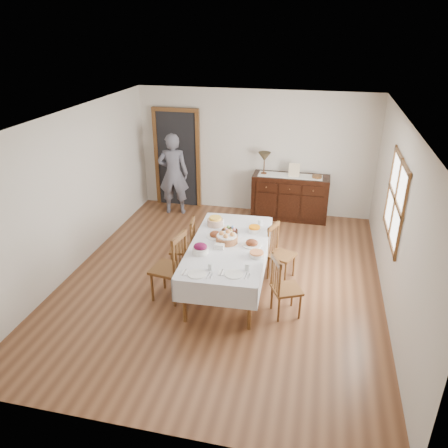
% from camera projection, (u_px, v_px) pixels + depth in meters
% --- Properties ---
extents(ground, '(6.00, 6.00, 0.00)m').
position_uv_depth(ground, '(223.00, 279.00, 7.11)').
color(ground, brown).
extents(room_shell, '(5.02, 6.02, 2.65)m').
position_uv_depth(room_shell, '(219.00, 175.00, 6.82)').
color(room_shell, silver).
rests_on(room_shell, ground).
extents(dining_table, '(1.23, 2.29, 0.77)m').
position_uv_depth(dining_table, '(229.00, 250.00, 6.61)').
color(dining_table, silver).
rests_on(dining_table, ground).
extents(chair_left_near, '(0.52, 0.52, 1.09)m').
position_uv_depth(chair_left_near, '(171.00, 266.00, 6.41)').
color(chair_left_near, brown).
rests_on(chair_left_near, ground).
extents(chair_left_far, '(0.45, 0.45, 0.94)m').
position_uv_depth(chair_left_far, '(185.00, 246.00, 7.16)').
color(chair_left_far, brown).
rests_on(chair_left_far, ground).
extents(chair_right_near, '(0.51, 0.51, 0.92)m').
position_uv_depth(chair_right_near, '(283.00, 286.00, 6.08)').
color(chair_right_near, brown).
rests_on(chair_right_near, ground).
extents(chair_right_far, '(0.49, 0.49, 0.91)m').
position_uv_depth(chair_right_far, '(279.00, 252.00, 7.01)').
color(chair_right_far, brown).
rests_on(chair_right_far, ground).
extents(sideboard, '(1.57, 0.57, 0.94)m').
position_uv_depth(sideboard, '(290.00, 197.00, 9.15)').
color(sideboard, black).
rests_on(sideboard, ground).
extents(person, '(0.64, 0.47, 1.87)m').
position_uv_depth(person, '(173.00, 171.00, 9.23)').
color(person, '#545460').
rests_on(person, ground).
extents(bread_basket, '(0.33, 0.33, 0.18)m').
position_uv_depth(bread_basket, '(227.00, 238.00, 6.60)').
color(bread_basket, '#975934').
rests_on(bread_basket, dining_table).
extents(egg_basket, '(0.26, 0.26, 0.11)m').
position_uv_depth(egg_basket, '(230.00, 231.00, 6.90)').
color(egg_basket, black).
rests_on(egg_basket, dining_table).
extents(ham_platter_a, '(0.28, 0.28, 0.11)m').
position_uv_depth(ham_platter_a, '(216.00, 235.00, 6.79)').
color(ham_platter_a, white).
rests_on(ham_platter_a, dining_table).
extents(ham_platter_b, '(0.30, 0.30, 0.11)m').
position_uv_depth(ham_platter_b, '(252.00, 243.00, 6.53)').
color(ham_platter_b, white).
rests_on(ham_platter_b, dining_table).
extents(beet_bowl, '(0.23, 0.23, 0.16)m').
position_uv_depth(beet_bowl, '(200.00, 249.00, 6.29)').
color(beet_bowl, white).
rests_on(beet_bowl, dining_table).
extents(carrot_bowl, '(0.21, 0.21, 0.10)m').
position_uv_depth(carrot_bowl, '(254.00, 229.00, 6.94)').
color(carrot_bowl, white).
rests_on(carrot_bowl, dining_table).
extents(pineapple_bowl, '(0.26, 0.26, 0.15)m').
position_uv_depth(pineapple_bowl, '(215.00, 222.00, 7.16)').
color(pineapple_bowl, tan).
rests_on(pineapple_bowl, dining_table).
extents(casserole_dish, '(0.22, 0.22, 0.08)m').
position_uv_depth(casserole_dish, '(257.00, 254.00, 6.22)').
color(casserole_dish, white).
rests_on(casserole_dish, dining_table).
extents(butter_dish, '(0.14, 0.10, 0.07)m').
position_uv_depth(butter_dish, '(219.00, 246.00, 6.44)').
color(butter_dish, white).
rests_on(butter_dish, dining_table).
extents(setting_left, '(0.42, 0.31, 0.10)m').
position_uv_depth(setting_left, '(201.00, 271.00, 5.82)').
color(setting_left, white).
rests_on(setting_left, dining_table).
extents(setting_right, '(0.42, 0.31, 0.10)m').
position_uv_depth(setting_right, '(238.00, 272.00, 5.81)').
color(setting_right, white).
rests_on(setting_right, dining_table).
extents(glass_far_a, '(0.07, 0.07, 0.10)m').
position_uv_depth(glass_far_a, '(222.00, 221.00, 7.21)').
color(glass_far_a, silver).
rests_on(glass_far_a, dining_table).
extents(glass_far_b, '(0.07, 0.07, 0.10)m').
position_uv_depth(glass_far_b, '(260.00, 222.00, 7.17)').
color(glass_far_b, silver).
rests_on(glass_far_b, dining_table).
extents(runner, '(1.30, 0.35, 0.01)m').
position_uv_depth(runner, '(290.00, 176.00, 8.94)').
color(runner, white).
rests_on(runner, sideboard).
extents(table_lamp, '(0.26, 0.26, 0.46)m').
position_uv_depth(table_lamp, '(264.00, 157.00, 8.91)').
color(table_lamp, brown).
rests_on(table_lamp, sideboard).
extents(picture_frame, '(0.22, 0.08, 0.28)m').
position_uv_depth(picture_frame, '(294.00, 170.00, 8.83)').
color(picture_frame, beige).
rests_on(picture_frame, sideboard).
extents(deco_bowl, '(0.20, 0.20, 0.06)m').
position_uv_depth(deco_bowl, '(317.00, 177.00, 8.81)').
color(deco_bowl, brown).
rests_on(deco_bowl, sideboard).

